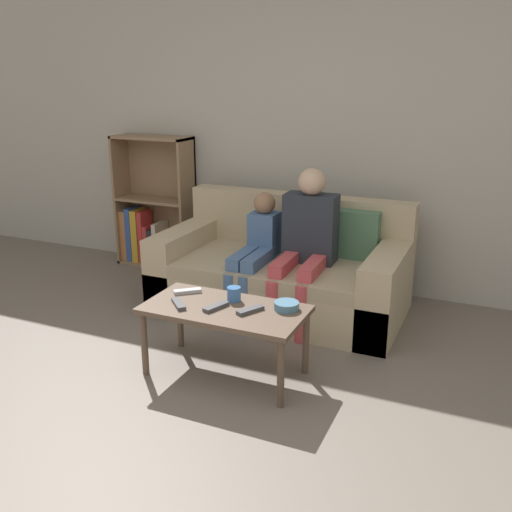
% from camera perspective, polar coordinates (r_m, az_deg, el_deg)
% --- Properties ---
extents(ground_plane, '(22.00, 22.00, 0.00)m').
position_cam_1_polar(ground_plane, '(2.79, -13.10, -20.83)').
color(ground_plane, '#70665B').
extents(wall_back, '(12.00, 0.06, 2.60)m').
position_cam_1_polar(wall_back, '(4.72, 6.73, 12.51)').
color(wall_back, '#B7B2A8').
rests_on(wall_back, ground_plane).
extents(couch, '(1.83, 0.96, 0.82)m').
position_cam_1_polar(couch, '(4.34, 2.74, -1.80)').
color(couch, tan).
rests_on(couch, ground_plane).
extents(bookshelf, '(0.73, 0.28, 1.20)m').
position_cam_1_polar(bookshelf, '(5.42, -10.37, 4.03)').
color(bookshelf, '#8E7051').
rests_on(bookshelf, ground_plane).
extents(coffee_table, '(0.95, 0.48, 0.43)m').
position_cam_1_polar(coffee_table, '(3.34, -3.14, -5.90)').
color(coffee_table, brown).
rests_on(coffee_table, ground_plane).
extents(person_adult, '(0.38, 0.66, 1.09)m').
position_cam_1_polar(person_adult, '(4.08, 5.10, 2.03)').
color(person_adult, '#C6474C').
rests_on(person_adult, ground_plane).
extents(person_child, '(0.22, 0.66, 0.89)m').
position_cam_1_polar(person_child, '(4.19, 0.00, 0.73)').
color(person_child, '#476693').
rests_on(person_child, ground_plane).
extents(cup_near, '(0.08, 0.08, 0.09)m').
position_cam_1_polar(cup_near, '(3.40, -2.23, -3.82)').
color(cup_near, '#3D70B2').
rests_on(cup_near, coffee_table).
extents(tv_remote_0, '(0.12, 0.17, 0.02)m').
position_cam_1_polar(tv_remote_0, '(3.25, -0.58, -5.44)').
color(tv_remote_0, '#47474C').
rests_on(tv_remote_0, coffee_table).
extents(tv_remote_1, '(0.15, 0.15, 0.02)m').
position_cam_1_polar(tv_remote_1, '(3.37, -7.75, -4.77)').
color(tv_remote_1, '#47474C').
rests_on(tv_remote_1, coffee_table).
extents(tv_remote_2, '(0.10, 0.18, 0.02)m').
position_cam_1_polar(tv_remote_2, '(3.31, -4.01, -5.08)').
color(tv_remote_2, '#47474C').
rests_on(tv_remote_2, coffee_table).
extents(tv_remote_3, '(0.16, 0.15, 0.02)m').
position_cam_1_polar(tv_remote_3, '(3.55, -6.87, -3.51)').
color(tv_remote_3, '#B7B7BC').
rests_on(tv_remote_3, coffee_table).
extents(snack_bowl, '(0.14, 0.14, 0.05)m').
position_cam_1_polar(snack_bowl, '(3.29, 3.07, -4.99)').
color(snack_bowl, teal).
rests_on(snack_bowl, coffee_table).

